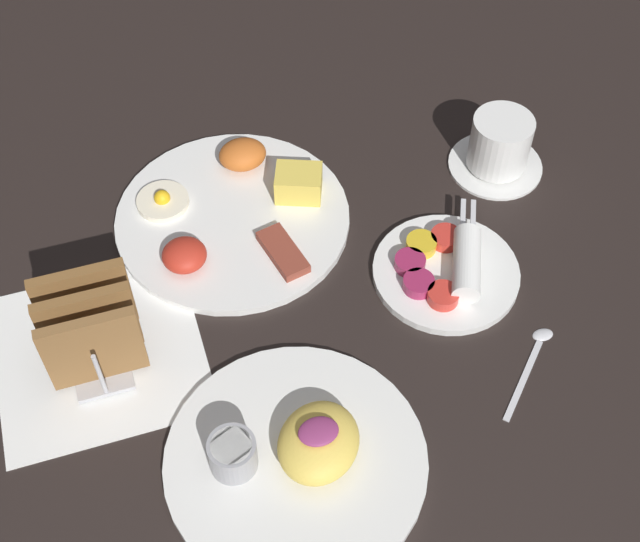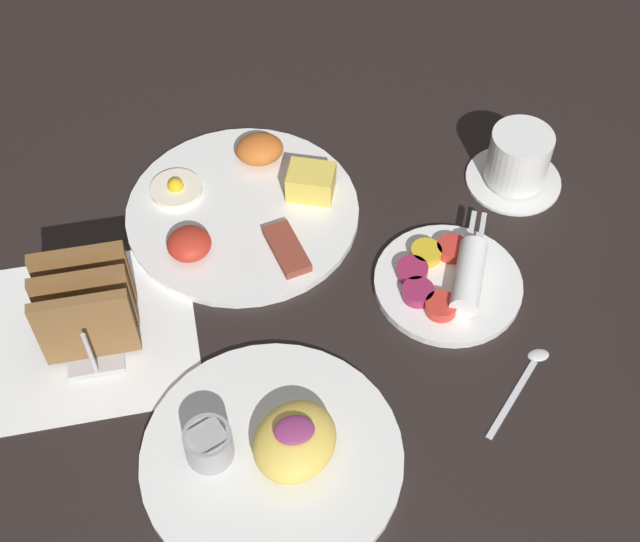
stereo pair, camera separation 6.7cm
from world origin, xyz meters
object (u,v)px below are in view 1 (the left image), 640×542
object	(u,v)px
plate_breakfast	(234,212)
coffee_cup	(499,146)
plate_foreground	(296,455)
plate_condiments	(447,269)
toast_rack	(90,327)

from	to	relation	value
plate_breakfast	coffee_cup	world-z (taller)	coffee_cup
plate_breakfast	plate_foreground	xyz separation A→B (m)	(-0.02, -0.33, 0.00)
plate_condiments	coffee_cup	world-z (taller)	coffee_cup
plate_breakfast	toast_rack	xyz separation A→B (m)	(-0.19, -0.15, 0.04)
plate_condiments	plate_foreground	bearing A→B (deg)	-143.46
plate_breakfast	toast_rack	bearing A→B (deg)	-142.43
plate_foreground	toast_rack	world-z (taller)	toast_rack
coffee_cup	plate_condiments	bearing A→B (deg)	-131.70
plate_foreground	coffee_cup	distance (m)	0.48
toast_rack	coffee_cup	distance (m)	0.54
plate_foreground	toast_rack	distance (m)	0.25
plate_breakfast	toast_rack	distance (m)	0.24
plate_foreground	toast_rack	size ratio (longest dim) A/B	2.27
plate_foreground	coffee_cup	size ratio (longest dim) A/B	2.20
plate_breakfast	plate_condiments	xyz separation A→B (m)	(0.21, -0.16, 0.00)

